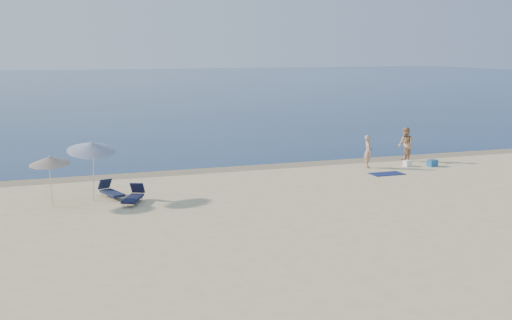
{
  "coord_description": "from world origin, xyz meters",
  "views": [
    {
      "loc": [
        -12.32,
        -10.93,
        5.99
      ],
      "look_at": [
        -2.69,
        16.0,
        1.0
      ],
      "focal_mm": 45.0,
      "sensor_mm": 36.0,
      "label": 1
    }
  ],
  "objects_px": {
    "person_right": "(406,144)",
    "umbrella_near": "(91,147)",
    "blue_cooler": "(432,163)",
    "person_left": "(368,151)"
  },
  "relations": [
    {
      "from": "person_right",
      "to": "umbrella_near",
      "type": "height_order",
      "value": "umbrella_near"
    },
    {
      "from": "person_right",
      "to": "blue_cooler",
      "type": "distance_m",
      "value": 1.95
    },
    {
      "from": "person_left",
      "to": "person_right",
      "type": "bearing_deg",
      "value": -51.86
    },
    {
      "from": "blue_cooler",
      "to": "umbrella_near",
      "type": "relative_size",
      "value": 0.19
    },
    {
      "from": "umbrella_near",
      "to": "person_left",
      "type": "bearing_deg",
      "value": 5.36
    },
    {
      "from": "umbrella_near",
      "to": "person_right",
      "type": "bearing_deg",
      "value": 6.86
    },
    {
      "from": "person_right",
      "to": "blue_cooler",
      "type": "xyz_separation_m",
      "value": [
        0.53,
        -1.72,
        -0.75
      ]
    },
    {
      "from": "person_left",
      "to": "blue_cooler",
      "type": "height_order",
      "value": "person_left"
    },
    {
      "from": "person_left",
      "to": "blue_cooler",
      "type": "distance_m",
      "value": 3.49
    },
    {
      "from": "person_left",
      "to": "umbrella_near",
      "type": "relative_size",
      "value": 0.66
    }
  ]
}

